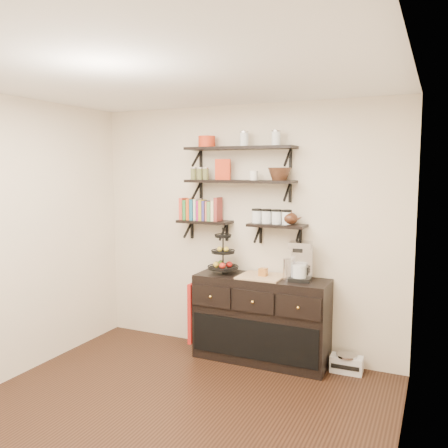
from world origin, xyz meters
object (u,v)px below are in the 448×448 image
Objects in this scene: coffee_maker at (301,262)px; radio at (347,363)px; sideboard at (261,319)px; fruit_stand at (223,258)px.

coffee_maker is 1.10m from radio.
radio is (0.47, 0.05, -1.00)m from coffee_maker.
coffee_maker reaches higher than sideboard.
fruit_stand is 0.85m from coffee_maker.
radio is (0.88, 0.07, -0.36)m from sideboard.
sideboard is 2.94× the size of fruit_stand.
coffee_maker is (0.41, 0.03, 0.64)m from sideboard.
coffee_maker is (0.84, 0.02, 0.03)m from fruit_stand.
sideboard is 4.42× the size of radio.
fruit_stand is 1.64m from radio.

